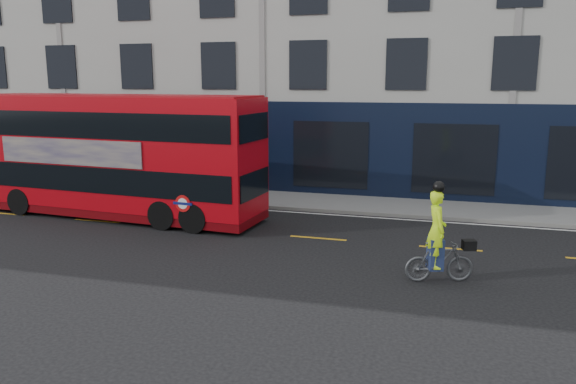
% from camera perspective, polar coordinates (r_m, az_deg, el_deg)
% --- Properties ---
extents(ground, '(120.00, 120.00, 0.00)m').
position_cam_1_polar(ground, '(17.67, -10.84, -4.92)').
color(ground, black).
rests_on(ground, ground).
extents(pavement, '(60.00, 3.00, 0.12)m').
position_cam_1_polar(pavement, '(23.45, -3.68, -0.60)').
color(pavement, gray).
rests_on(pavement, ground).
extents(kerb, '(60.00, 0.12, 0.13)m').
position_cam_1_polar(kerb, '(22.08, -4.99, -1.35)').
color(kerb, slate).
rests_on(kerb, ground).
extents(building_terrace, '(50.00, 10.07, 15.00)m').
position_cam_1_polar(building_terrace, '(29.22, 0.59, 16.39)').
color(building_terrace, '#AAA9A1').
rests_on(building_terrace, ground).
extents(road_edge_line, '(58.00, 0.10, 0.01)m').
position_cam_1_polar(road_edge_line, '(21.82, -5.27, -1.67)').
color(road_edge_line, silver).
rests_on(road_edge_line, ground).
extents(lane_dashes, '(58.00, 0.12, 0.01)m').
position_cam_1_polar(lane_dashes, '(18.96, -8.80, -3.73)').
color(lane_dashes, '#C68F17').
rests_on(lane_dashes, ground).
extents(bus, '(11.02, 3.28, 4.38)m').
position_cam_1_polar(bus, '(21.05, -16.96, 3.62)').
color(bus, '#AE060F').
rests_on(bus, ground).
extents(cyclist, '(1.75, 0.97, 2.51)m').
position_cam_1_polar(cyclist, '(14.17, 15.03, -5.48)').
color(cyclist, '#4E5053').
rests_on(cyclist, ground).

